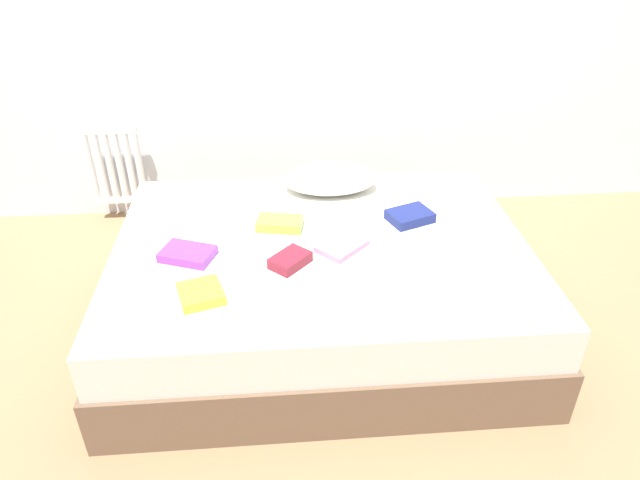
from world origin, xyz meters
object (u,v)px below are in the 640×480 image
bed (321,285)px  textbook_navy (410,216)px  pillow (330,178)px  textbook_purple (188,254)px  textbook_maroon (290,260)px  textbook_pink (342,246)px  textbook_yellow (201,294)px  textbook_white (436,270)px  textbook_lime (280,223)px  radiator (115,166)px

bed → textbook_navy: (0.47, 0.17, 0.28)m
pillow → textbook_purple: (-0.72, -0.62, -0.06)m
textbook_maroon → textbook_pink: size_ratio=0.78×
bed → textbook_yellow: size_ratio=11.34×
textbook_maroon → textbook_purple: bearing=121.7°
bed → pillow: 0.63m
pillow → textbook_yellow: pillow is taller
textbook_white → textbook_pink: 0.46m
textbook_yellow → textbook_purple: size_ratio=0.76×
textbook_yellow → textbook_pink: 0.71m
textbook_pink → textbook_white: bearing=-74.8°
textbook_navy → bed: bearing=178.3°
pillow → textbook_purple: 0.95m
pillow → textbook_purple: bearing=-139.2°
pillow → textbook_lime: (-0.29, -0.38, -0.05)m
textbook_lime → radiator: bearing=146.2°
textbook_pink → textbook_navy: 0.44m
pillow → textbook_pink: (-0.00, -0.60, -0.06)m
textbook_navy → textbook_lime: bearing=160.1°
radiator → textbook_white: (1.73, -1.50, 0.12)m
textbook_yellow → pillow: bearing=39.0°
textbook_yellow → textbook_pink: bearing=11.1°
pillow → textbook_white: pillow is taller
bed → textbook_white: (0.49, -0.30, 0.27)m
textbook_purple → textbook_lime: 0.49m
textbook_yellow → textbook_lime: bearing=41.2°
textbook_purple → textbook_maroon: bearing=9.3°
radiator → textbook_lime: 1.49m
textbook_white → textbook_yellow: size_ratio=1.26×
textbook_pink → textbook_purple: textbook_purple is taller
textbook_white → textbook_maroon: (-0.64, 0.11, 0.01)m
textbook_maroon → textbook_lime: 0.33m
textbook_white → textbook_maroon: size_ratio=1.26×
textbook_lime → bed: bearing=-26.9°
radiator → bed: bearing=-44.0°
textbook_maroon → textbook_navy: (0.62, 0.35, 0.00)m
bed → textbook_white: bearing=-31.4°
radiator → textbook_lime: radiator is taller
radiator → textbook_maroon: bearing=-51.8°
pillow → textbook_purple: size_ratio=2.21×
textbook_white → textbook_pink: size_ratio=0.98×
radiator → textbook_navy: 2.00m
textbook_maroon → bed: bearing=3.4°
textbook_maroon → radiator: bearing=81.7°
radiator → textbook_purple: size_ratio=2.27×
textbook_white → textbook_yellow: (-1.02, -0.10, 0.01)m
radiator → textbook_purple: bearing=-64.1°
textbook_navy → textbook_yellow: bearing=-172.0°
textbook_white → textbook_navy: bearing=145.3°
textbook_maroon → textbook_lime: bearing=50.0°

